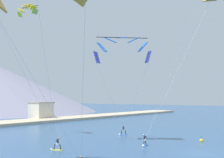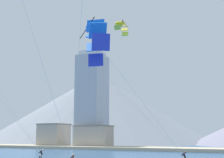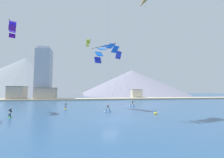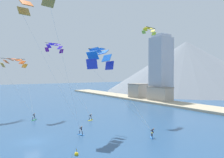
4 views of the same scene
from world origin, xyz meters
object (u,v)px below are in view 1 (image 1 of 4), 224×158
Objects in this scene: kitesurfer_near_lead at (56,147)px; kitesurfer_near_trail at (122,132)px; parafoil_kite_distant_high_outer at (27,9)px; kitesurfer_far_left at (144,143)px; parafoil_kite_near_trail at (122,47)px; race_marker_buoy at (201,141)px.

kitesurfer_near_lead is 18.12m from kitesurfer_near_trail.
kitesurfer_near_trail is at bearing -41.21° from parafoil_kite_distant_high_outer.
kitesurfer_near_lead is 12.02m from kitesurfer_far_left.
kitesurfer_near_trail is at bearing 48.71° from kitesurfer_far_left.
race_marker_buoy is (8.39, -8.64, -14.01)m from parafoil_kite_near_trail.
kitesurfer_near_lead is 1.71× the size of race_marker_buoy.
kitesurfer_near_trail is at bearing 7.29° from kitesurfer_near_lead.
parafoil_kite_distant_high_outer is 35.58m from race_marker_buoy.
kitesurfer_near_trail is 14.30m from race_marker_buoy.
kitesurfer_far_left is (-8.42, -9.58, -0.05)m from kitesurfer_near_trail.
race_marker_buoy is (0.39, -14.29, -0.34)m from kitesurfer_near_trail.
parafoil_kite_near_trail is (0.41, 3.94, 13.72)m from kitesurfer_far_left.
kitesurfer_near_lead is 21.93m from race_marker_buoy.
kitesurfer_far_left reaches higher than race_marker_buoy.
parafoil_kite_near_trail is 18.76m from parafoil_kite_distant_high_outer.
kitesurfer_near_trail is 0.41× the size of parafoil_kite_distant_high_outer.
parafoil_kite_distant_high_outer is at bearing 101.24° from kitesurfer_far_left.
kitesurfer_far_left reaches higher than kitesurfer_near_lead.
race_marker_buoy is at bearing -62.95° from parafoil_kite_distant_high_outer.
parafoil_kite_distant_high_outer is 4.06× the size of race_marker_buoy.
kitesurfer_near_trail reaches higher than race_marker_buoy.
kitesurfer_near_lead is 0.98× the size of kitesurfer_far_left.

